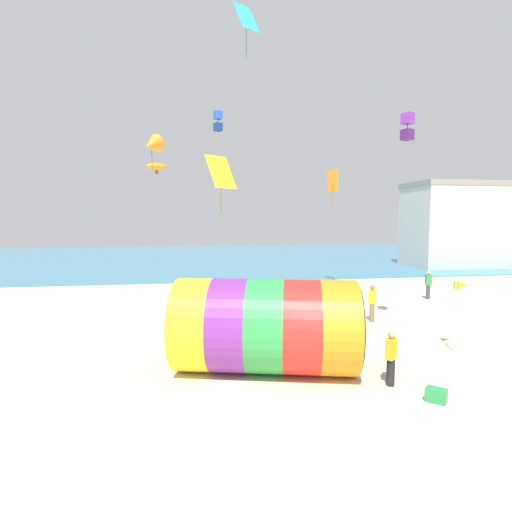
% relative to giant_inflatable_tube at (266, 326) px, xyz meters
% --- Properties ---
extents(ground_plane, '(120.00, 120.00, 0.00)m').
position_rel_giant_inflatable_tube_xyz_m(ground_plane, '(1.47, -1.33, -1.49)').
color(ground_plane, beige).
extents(sea, '(120.00, 40.00, 0.10)m').
position_rel_giant_inflatable_tube_xyz_m(sea, '(1.47, 38.22, -1.44)').
color(sea, teal).
rests_on(sea, ground).
extents(giant_inflatable_tube, '(6.26, 4.25, 2.98)m').
position_rel_giant_inflatable_tube_xyz_m(giant_inflatable_tube, '(0.00, 0.00, 0.00)').
color(giant_inflatable_tube, yellow).
rests_on(giant_inflatable_tube, ground).
extents(kite_handler, '(0.42, 0.39, 1.65)m').
position_rel_giant_inflatable_tube_xyz_m(kite_handler, '(3.41, -1.67, -0.66)').
color(kite_handler, black).
rests_on(kite_handler, ground).
extents(kite_purple_box, '(0.53, 0.53, 1.14)m').
position_rel_giant_inflatable_tube_xyz_m(kite_purple_box, '(6.37, 3.15, 7.13)').
color(kite_purple_box, purple).
extents(kite_orange_delta, '(1.29, 1.36, 1.67)m').
position_rel_giant_inflatable_tube_xyz_m(kite_orange_delta, '(-4.11, 6.87, 6.77)').
color(kite_orange_delta, orange).
extents(kite_orange_diamond, '(0.52, 1.01, 2.54)m').
position_rel_giant_inflatable_tube_xyz_m(kite_orange_diamond, '(7.34, 14.64, 6.02)').
color(kite_orange_diamond, orange).
extents(kite_orange_parafoil, '(1.38, 0.96, 0.68)m').
position_rel_giant_inflatable_tube_xyz_m(kite_orange_parafoil, '(-4.39, 12.41, 6.50)').
color(kite_orange_parafoil, orange).
extents(kite_yellow_diamond, '(1.38, 1.29, 2.66)m').
position_rel_giant_inflatable_tube_xyz_m(kite_yellow_diamond, '(-1.08, 4.95, 5.36)').
color(kite_yellow_diamond, yellow).
extents(kite_blue_box, '(0.55, 0.55, 1.22)m').
position_rel_giant_inflatable_tube_xyz_m(kite_blue_box, '(-0.75, 11.95, 9.15)').
color(kite_blue_box, blue).
extents(kite_cyan_diamond, '(1.42, 1.32, 2.78)m').
position_rel_giant_inflatable_tube_xyz_m(kite_cyan_diamond, '(0.55, 9.02, 13.67)').
color(kite_cyan_diamond, '#2DB2C6').
extents(bystander_near_water, '(0.39, 0.26, 1.75)m').
position_rel_giant_inflatable_tube_xyz_m(bystander_near_water, '(11.86, 9.89, -0.59)').
color(bystander_near_water, '#383D56').
rests_on(bystander_near_water, ground).
extents(bystander_mid_beach, '(0.42, 0.36, 1.79)m').
position_rel_giant_inflatable_tube_xyz_m(bystander_mid_beach, '(6.08, 5.30, -0.57)').
color(bystander_mid_beach, '#726651').
rests_on(bystander_mid_beach, ground).
extents(bystander_far_left, '(0.38, 0.26, 1.68)m').
position_rel_giant_inflatable_tube_xyz_m(bystander_far_left, '(5.09, 7.60, -0.64)').
color(bystander_far_left, black).
rests_on(bystander_far_left, ground).
extents(promenade_building, '(9.49, 5.84, 8.52)m').
position_rel_giant_inflatable_tube_xyz_m(promenade_building, '(23.86, 24.45, 2.78)').
color(promenade_building, beige).
rests_on(promenade_building, ground).
extents(beach_flag, '(0.47, 0.36, 2.65)m').
position_rel_giant_inflatable_tube_xyz_m(beach_flag, '(7.41, 0.84, 0.86)').
color(beach_flag, silver).
rests_on(beach_flag, ground).
extents(cooler_box, '(0.62, 0.62, 0.36)m').
position_rel_giant_inflatable_tube_xyz_m(cooler_box, '(4.12, -2.84, -1.31)').
color(cooler_box, '#268C4C').
rests_on(cooler_box, ground).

